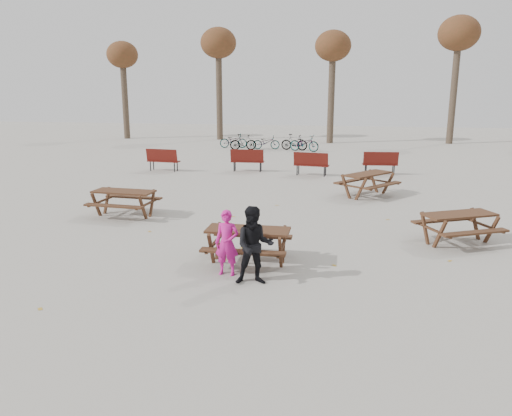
% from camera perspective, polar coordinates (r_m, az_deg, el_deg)
% --- Properties ---
extents(ground, '(80.00, 80.00, 0.00)m').
position_cam_1_polar(ground, '(11.04, -0.91, -6.27)').
color(ground, gray).
rests_on(ground, ground).
extents(main_picnic_table, '(1.80, 1.45, 0.78)m').
position_cam_1_polar(main_picnic_table, '(10.85, -0.92, -3.36)').
color(main_picnic_table, '#382114').
rests_on(main_picnic_table, ground).
extents(food_tray, '(0.18, 0.11, 0.03)m').
position_cam_1_polar(food_tray, '(10.61, 0.03, -2.59)').
color(food_tray, white).
rests_on(food_tray, main_picnic_table).
extents(bread_roll, '(0.14, 0.06, 0.05)m').
position_cam_1_polar(bread_roll, '(10.60, 0.03, -2.37)').
color(bread_roll, tan).
rests_on(bread_roll, food_tray).
extents(soda_bottle, '(0.07, 0.07, 0.17)m').
position_cam_1_polar(soda_bottle, '(10.66, -2.64, -2.22)').
color(soda_bottle, silver).
rests_on(soda_bottle, main_picnic_table).
extents(child, '(0.51, 0.35, 1.36)m').
position_cam_1_polar(child, '(10.18, -3.34, -4.00)').
color(child, '#CD1988').
rests_on(child, ground).
extents(adult, '(0.86, 0.73, 1.56)m').
position_cam_1_polar(adult, '(9.66, -0.17, -4.33)').
color(adult, black).
rests_on(adult, ground).
extents(picnic_table_east, '(2.21, 2.06, 0.76)m').
position_cam_1_polar(picnic_table_east, '(13.23, 22.10, -2.18)').
color(picnic_table_east, '#382114').
rests_on(picnic_table_east, ground).
extents(picnic_table_north, '(1.91, 1.59, 0.78)m').
position_cam_1_polar(picnic_table_north, '(15.33, -14.82, 0.50)').
color(picnic_table_north, '#382114').
rests_on(picnic_table_north, ground).
extents(picnic_table_far, '(2.38, 2.44, 0.82)m').
position_cam_1_polar(picnic_table_far, '(18.01, 12.61, 2.63)').
color(picnic_table_far, '#382114').
rests_on(picnic_table_far, ground).
extents(park_bench_row, '(11.29, 1.43, 1.03)m').
position_cam_1_polar(park_bench_row, '(22.33, 2.08, 5.32)').
color(park_bench_row, '#5A1712').
rests_on(park_bench_row, ground).
extents(bicycle_row, '(6.42, 1.97, 0.98)m').
position_cam_1_polar(bicycle_row, '(30.73, 1.62, 7.54)').
color(bicycle_row, black).
rests_on(bicycle_row, ground).
extents(tree_row, '(32.17, 3.52, 8.26)m').
position_cam_1_polar(tree_row, '(35.43, 8.64, 17.49)').
color(tree_row, '#382B21').
rests_on(tree_row, ground).
extents(fallen_leaves, '(11.00, 11.00, 0.01)m').
position_cam_1_polar(fallen_leaves, '(13.31, 3.24, -2.75)').
color(fallen_leaves, '#B2872A').
rests_on(fallen_leaves, ground).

